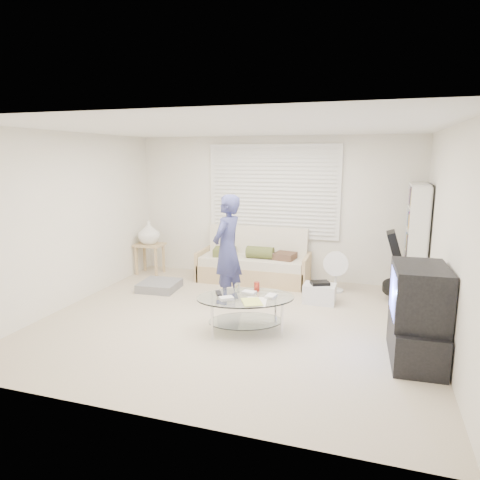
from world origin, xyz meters
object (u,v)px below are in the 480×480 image
(bookshelf, at_px, (415,242))
(tv_unit, at_px, (418,315))
(coffee_table, at_px, (246,303))
(futon_sofa, at_px, (254,264))

(bookshelf, xyz_separation_m, tv_unit, (-0.13, -2.19, -0.37))
(coffee_table, bearing_deg, bookshelf, 43.74)
(futon_sofa, bearing_deg, tv_unit, -43.76)
(tv_unit, relative_size, coffee_table, 0.74)
(bookshelf, bearing_deg, tv_unit, -93.28)
(futon_sofa, relative_size, tv_unit, 1.83)
(futon_sofa, relative_size, coffee_table, 1.36)
(futon_sofa, distance_m, coffee_table, 2.20)
(tv_unit, height_order, coffee_table, tv_unit)
(futon_sofa, bearing_deg, coffee_table, -77.11)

